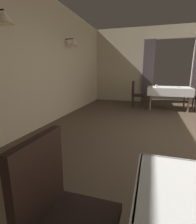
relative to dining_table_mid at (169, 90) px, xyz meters
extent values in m
plane|color=#4C3D2D|center=(0.18, -2.86, -0.66)|extent=(10.08, 10.08, 0.00)
cube|color=beige|center=(-3.02, -2.86, 0.84)|extent=(0.12, 8.40, 3.00)
cone|color=beige|center=(-2.72, -4.06, 1.38)|extent=(0.26, 0.26, 0.18)
cylinder|color=black|center=(-2.84, -1.66, 1.48)|extent=(0.24, 0.02, 0.02)
cone|color=beige|center=(-2.72, -1.66, 1.38)|extent=(0.26, 0.26, 0.18)
cube|color=beige|center=(-1.77, 1.34, 0.84)|extent=(2.50, 0.12, 3.00)
cube|color=beige|center=(0.18, 1.34, 2.09)|extent=(1.40, 0.12, 0.50)
cube|color=#4C4247|center=(-0.74, 1.20, 0.59)|extent=(0.44, 0.14, 2.50)
cylinder|color=olive|center=(-0.50, -5.41, -0.30)|extent=(0.06, 0.06, 0.71)
cylinder|color=olive|center=(-0.58, -0.37, -0.30)|extent=(0.06, 0.06, 0.71)
cylinder|color=olive|center=(0.58, -0.37, -0.30)|extent=(0.06, 0.06, 0.71)
cylinder|color=olive|center=(-0.58, 0.37, -0.30)|extent=(0.06, 0.06, 0.71)
cylinder|color=olive|center=(0.58, 0.37, -0.30)|extent=(0.06, 0.06, 0.71)
cube|color=olive|center=(0.00, 0.00, 0.07)|extent=(1.31, 0.91, 0.03)
cube|color=white|center=(0.00, 0.00, 0.09)|extent=(1.37, 0.97, 0.01)
cube|color=white|center=(0.00, -0.48, -0.04)|extent=(1.37, 0.02, 0.26)
cube|color=white|center=(0.00, 0.48, -0.04)|extent=(1.37, 0.02, 0.26)
cube|color=white|center=(-0.69, 0.00, -0.04)|extent=(0.02, 0.97, 0.26)
cube|color=white|center=(0.69, 0.00, -0.04)|extent=(0.02, 0.97, 0.26)
cube|color=black|center=(-1.12, -5.64, 0.03)|extent=(0.05, 0.42, 0.48)
cylinder|color=black|center=(-0.81, 0.16, -0.45)|extent=(0.04, 0.04, 0.42)
cylinder|color=black|center=(-0.81, -0.22, -0.45)|extent=(0.04, 0.04, 0.42)
cylinder|color=black|center=(-1.19, 0.16, -0.45)|extent=(0.04, 0.04, 0.42)
cylinder|color=black|center=(-1.19, -0.22, -0.45)|extent=(0.04, 0.04, 0.42)
cube|color=black|center=(-1.00, -0.03, -0.22)|extent=(0.44, 0.44, 0.06)
cube|color=black|center=(-1.20, -0.03, 0.03)|extent=(0.05, 0.42, 0.48)
cylinder|color=black|center=(0.81, -0.23, -0.45)|extent=(0.04, 0.04, 0.42)
cylinder|color=black|center=(0.81, 0.15, -0.45)|extent=(0.04, 0.04, 0.42)
cylinder|color=silver|center=(-0.42, -0.16, 0.13)|extent=(0.07, 0.07, 0.08)
cylinder|color=white|center=(0.25, 0.06, 0.10)|extent=(0.23, 0.23, 0.01)
camera|label=1|loc=(-0.57, -6.34, 0.60)|focal=27.81mm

